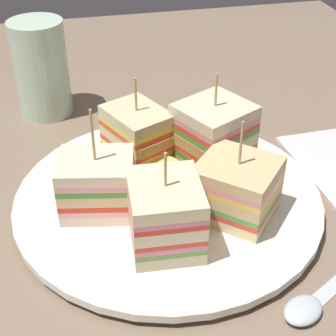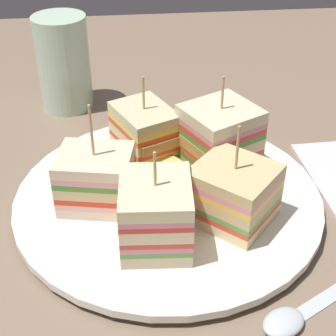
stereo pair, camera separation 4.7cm
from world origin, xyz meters
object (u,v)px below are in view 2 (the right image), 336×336
(sandwich_wedge_3, at_px, (233,193))
(sandwich_wedge_4, at_px, (219,140))
(chip_pile, at_px, (165,179))
(sandwich_wedge_0, at_px, (145,134))
(spoon, at_px, (302,312))
(drinking_glass, at_px, (64,70))
(plate, at_px, (168,198))
(sandwich_wedge_2, at_px, (156,214))
(sandwich_wedge_1, at_px, (97,179))

(sandwich_wedge_3, bearing_deg, sandwich_wedge_4, -49.35)
(sandwich_wedge_4, xyz_separation_m, chip_pile, (-0.03, 0.06, -0.02))
(sandwich_wedge_4, bearing_deg, sandwich_wedge_0, -47.40)
(chip_pile, distance_m, spoon, 0.18)
(sandwich_wedge_0, bearing_deg, drinking_glass, -174.85)
(chip_pile, bearing_deg, drinking_glass, 26.37)
(spoon, bearing_deg, plate, -86.83)
(drinking_glass, bearing_deg, sandwich_wedge_4, -138.55)
(sandwich_wedge_4, bearing_deg, chip_pile, 0.83)
(sandwich_wedge_0, bearing_deg, sandwich_wedge_4, 44.83)
(sandwich_wedge_3, distance_m, drinking_glass, 0.31)
(plate, height_order, sandwich_wedge_0, sandwich_wedge_0)
(sandwich_wedge_2, relative_size, spoon, 0.66)
(sandwich_wedge_1, xyz_separation_m, sandwich_wedge_3, (-0.03, -0.12, 0.00))
(sandwich_wedge_4, bearing_deg, sandwich_wedge_3, 61.52)
(sandwich_wedge_0, xyz_separation_m, drinking_glass, (0.16, 0.09, 0.01))
(sandwich_wedge_1, bearing_deg, sandwich_wedge_2, -38.38)
(sandwich_wedge_1, relative_size, drinking_glass, 0.87)
(chip_pile, xyz_separation_m, drinking_glass, (0.21, 0.11, 0.02))
(chip_pile, bearing_deg, spoon, -149.46)
(sandwich_wedge_0, distance_m, sandwich_wedge_1, 0.09)
(sandwich_wedge_2, relative_size, sandwich_wedge_3, 0.95)
(sandwich_wedge_4, distance_m, drinking_glass, 0.24)
(sandwich_wedge_3, relative_size, sandwich_wedge_4, 0.92)
(sandwich_wedge_3, bearing_deg, plate, 5.08)
(sandwich_wedge_2, bearing_deg, sandwich_wedge_3, -66.97)
(chip_pile, bearing_deg, sandwich_wedge_2, 167.93)
(sandwich_wedge_4, xyz_separation_m, drinking_glass, (0.18, 0.16, 0.00))
(sandwich_wedge_2, xyz_separation_m, sandwich_wedge_3, (0.02, -0.07, -0.00))
(sandwich_wedge_2, height_order, spoon, sandwich_wedge_2)
(chip_pile, bearing_deg, sandwich_wedge_3, -130.96)
(plate, height_order, sandwich_wedge_2, sandwich_wedge_2)
(sandwich_wedge_2, distance_m, sandwich_wedge_4, 0.12)
(sandwich_wedge_0, bearing_deg, sandwich_wedge_3, 9.20)
(plate, distance_m, sandwich_wedge_1, 0.07)
(sandwich_wedge_1, height_order, drinking_glass, drinking_glass)
(spoon, bearing_deg, sandwich_wedge_4, -108.05)
(sandwich_wedge_1, bearing_deg, sandwich_wedge_0, 66.52)
(sandwich_wedge_3, height_order, chip_pile, sandwich_wedge_3)
(sandwich_wedge_1, distance_m, sandwich_wedge_2, 0.08)
(plate, relative_size, sandwich_wedge_2, 3.25)
(sandwich_wedge_3, height_order, drinking_glass, drinking_glass)
(plate, distance_m, sandwich_wedge_0, 0.07)
(sandwich_wedge_2, xyz_separation_m, chip_pile, (0.07, -0.02, -0.02))
(sandwich_wedge_4, relative_size, spoon, 0.75)
(sandwich_wedge_3, bearing_deg, sandwich_wedge_0, -13.90)
(sandwich_wedge_2, distance_m, sandwich_wedge_3, 0.07)
(sandwich_wedge_0, relative_size, sandwich_wedge_4, 0.91)
(plate, bearing_deg, sandwich_wedge_3, -127.04)
(sandwich_wedge_4, distance_m, spoon, 0.19)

